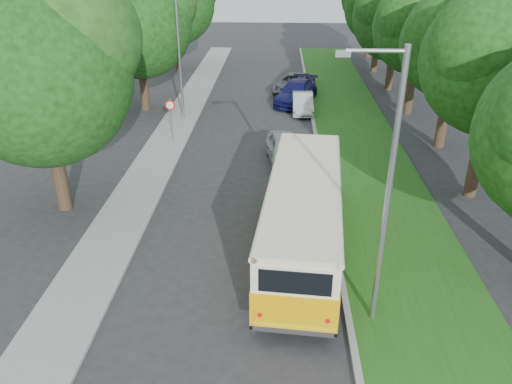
{
  "coord_description": "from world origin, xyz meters",
  "views": [
    {
      "loc": [
        1.39,
        -14.2,
        10.03
      ],
      "look_at": [
        0.61,
        2.89,
        1.5
      ],
      "focal_mm": 35.0,
      "sensor_mm": 36.0,
      "label": 1
    }
  ],
  "objects_px": {
    "car_blue": "(296,92)",
    "car_grey": "(294,83)",
    "lamppost_far": "(178,54)",
    "vintage_bus": "(303,217)",
    "car_white": "(303,103)",
    "lamppost_near": "(385,189)",
    "car_silver": "(285,150)"
  },
  "relations": [
    {
      "from": "car_blue",
      "to": "car_grey",
      "type": "distance_m",
      "value": 2.76
    },
    {
      "from": "lamppost_far",
      "to": "car_blue",
      "type": "xyz_separation_m",
      "value": [
        7.33,
        4.09,
        -3.37
      ]
    },
    {
      "from": "vintage_bus",
      "to": "car_blue",
      "type": "distance_m",
      "value": 19.01
    },
    {
      "from": "car_white",
      "to": "car_grey",
      "type": "height_order",
      "value": "car_grey"
    },
    {
      "from": "lamppost_near",
      "to": "lamppost_far",
      "type": "distance_m",
      "value": 20.53
    },
    {
      "from": "lamppost_far",
      "to": "car_white",
      "type": "xyz_separation_m",
      "value": [
        7.7,
        1.95,
        -3.49
      ]
    },
    {
      "from": "lamppost_near",
      "to": "car_silver",
      "type": "distance_m",
      "value": 12.58
    },
    {
      "from": "lamppost_near",
      "to": "car_silver",
      "type": "relative_size",
      "value": 1.87
    },
    {
      "from": "car_silver",
      "to": "car_white",
      "type": "xyz_separation_m",
      "value": [
        1.2,
        8.66,
        -0.1
      ]
    },
    {
      "from": "vintage_bus",
      "to": "car_silver",
      "type": "bearing_deg",
      "value": 98.83
    },
    {
      "from": "car_white",
      "to": "car_grey",
      "type": "bearing_deg",
      "value": 95.48
    },
    {
      "from": "lamppost_near",
      "to": "vintage_bus",
      "type": "bearing_deg",
      "value": 117.41
    },
    {
      "from": "car_silver",
      "to": "car_white",
      "type": "height_order",
      "value": "car_silver"
    },
    {
      "from": "car_white",
      "to": "car_grey",
      "type": "distance_m",
      "value": 4.92
    },
    {
      "from": "car_silver",
      "to": "car_grey",
      "type": "height_order",
      "value": "car_silver"
    },
    {
      "from": "vintage_bus",
      "to": "lamppost_far",
      "type": "bearing_deg",
      "value": 120.32
    },
    {
      "from": "car_white",
      "to": "vintage_bus",
      "type": "bearing_deg",
      "value": -92.43
    },
    {
      "from": "lamppost_near",
      "to": "lamppost_far",
      "type": "xyz_separation_m",
      "value": [
        -8.91,
        18.5,
        -0.25
      ]
    },
    {
      "from": "lamppost_far",
      "to": "car_blue",
      "type": "distance_m",
      "value": 9.05
    },
    {
      "from": "lamppost_far",
      "to": "car_silver",
      "type": "relative_size",
      "value": 1.75
    },
    {
      "from": "car_silver",
      "to": "lamppost_far",
      "type": "bearing_deg",
      "value": 126.29
    },
    {
      "from": "car_silver",
      "to": "car_grey",
      "type": "bearing_deg",
      "value": 79.17
    },
    {
      "from": "vintage_bus",
      "to": "car_silver",
      "type": "relative_size",
      "value": 2.27
    },
    {
      "from": "lamppost_near",
      "to": "lamppost_far",
      "type": "relative_size",
      "value": 1.07
    },
    {
      "from": "lamppost_far",
      "to": "vintage_bus",
      "type": "xyz_separation_m",
      "value": [
        7.04,
        -14.91,
        -2.68
      ]
    },
    {
      "from": "car_silver",
      "to": "vintage_bus",
      "type": "bearing_deg",
      "value": -94.01
    },
    {
      "from": "lamppost_far",
      "to": "car_grey",
      "type": "relative_size",
      "value": 1.54
    },
    {
      "from": "lamppost_near",
      "to": "car_blue",
      "type": "bearing_deg",
      "value": 93.98
    },
    {
      "from": "lamppost_near",
      "to": "car_blue",
      "type": "relative_size",
      "value": 1.56
    },
    {
      "from": "lamppost_near",
      "to": "vintage_bus",
      "type": "relative_size",
      "value": 0.83
    },
    {
      "from": "lamppost_near",
      "to": "car_white",
      "type": "relative_size",
      "value": 2.11
    },
    {
      "from": "car_silver",
      "to": "car_white",
      "type": "distance_m",
      "value": 8.74
    }
  ]
}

